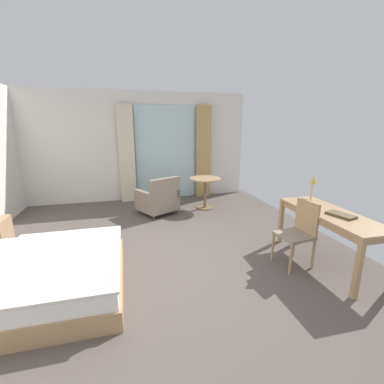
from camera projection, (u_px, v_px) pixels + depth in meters
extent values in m
cube|color=#564C47|center=(159.00, 267.00, 3.72)|extent=(6.04, 7.59, 0.10)
cube|color=silver|center=(138.00, 147.00, 6.68)|extent=(5.64, 0.12, 2.72)
cube|color=silver|center=(166.00, 153.00, 6.82)|extent=(1.54, 0.02, 2.39)
cube|color=beige|center=(127.00, 154.00, 6.48)|extent=(0.39, 0.10, 2.39)
cube|color=tan|center=(203.00, 152.00, 6.97)|extent=(0.38, 0.10, 2.39)
cube|color=tan|center=(32.00, 287.00, 2.98)|extent=(2.03, 1.69, 0.22)
cube|color=white|center=(29.00, 271.00, 2.93)|extent=(1.97, 1.64, 0.19)
cube|color=silver|center=(60.00, 259.00, 2.99)|extent=(1.34, 1.66, 0.03)
cube|color=tan|center=(331.00, 213.00, 3.56)|extent=(0.61, 1.60, 0.04)
cube|color=tan|center=(331.00, 218.00, 3.57)|extent=(0.56, 1.52, 0.08)
cube|color=tan|center=(308.00, 219.00, 4.43)|extent=(0.06, 0.06, 0.72)
cube|color=tan|center=(358.00, 270.00, 2.87)|extent=(0.06, 0.06, 0.72)
cube|color=tan|center=(281.00, 221.00, 4.32)|extent=(0.06, 0.06, 0.72)
cube|color=gray|center=(294.00, 235.00, 3.59)|extent=(0.47, 0.45, 0.04)
cube|color=tan|center=(307.00, 217.00, 3.59)|extent=(0.08, 0.39, 0.45)
cylinder|color=tan|center=(273.00, 247.00, 3.74)|extent=(0.04, 0.04, 0.42)
cylinder|color=tan|center=(291.00, 259.00, 3.41)|extent=(0.04, 0.04, 0.42)
cylinder|color=tan|center=(294.00, 243.00, 3.88)|extent=(0.04, 0.04, 0.42)
cylinder|color=tan|center=(313.00, 254.00, 3.55)|extent=(0.04, 0.04, 0.42)
cylinder|color=tan|center=(310.00, 204.00, 3.88)|extent=(0.14, 0.14, 0.02)
cylinder|color=tan|center=(311.00, 192.00, 3.84)|extent=(0.02, 0.02, 0.35)
cone|color=tan|center=(314.00, 180.00, 3.69)|extent=(0.14, 0.14, 0.16)
cube|color=brown|center=(341.00, 215.00, 3.40)|extent=(0.26, 0.37, 0.03)
cube|color=gray|center=(157.00, 203.00, 5.74)|extent=(0.96, 0.96, 0.29)
cube|color=gray|center=(165.00, 189.00, 5.44)|extent=(0.69, 0.44, 0.45)
cube|color=gray|center=(168.00, 191.00, 5.89)|extent=(0.42, 0.67, 0.16)
cube|color=gray|center=(145.00, 196.00, 5.49)|extent=(0.42, 0.67, 0.16)
cylinder|color=#4C3D2D|center=(161.00, 206.00, 6.20)|extent=(0.04, 0.04, 0.10)
cylinder|color=#4C3D2D|center=(139.00, 211.00, 5.81)|extent=(0.04, 0.04, 0.10)
cylinder|color=#4C3D2D|center=(176.00, 212.00, 5.78)|extent=(0.04, 0.04, 0.10)
cylinder|color=#4C3D2D|center=(154.00, 218.00, 5.39)|extent=(0.04, 0.04, 0.10)
cylinder|color=tan|center=(205.00, 179.00, 6.02)|extent=(0.72, 0.72, 0.03)
cylinder|color=brown|center=(205.00, 194.00, 6.11)|extent=(0.07, 0.07, 0.69)
cylinder|color=brown|center=(205.00, 207.00, 6.19)|extent=(0.40, 0.40, 0.02)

